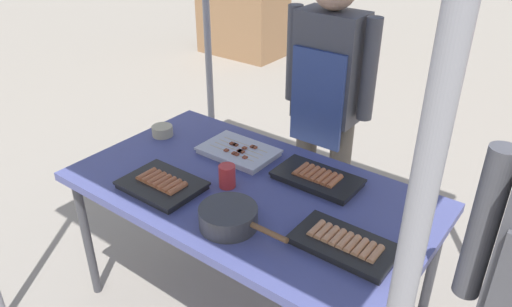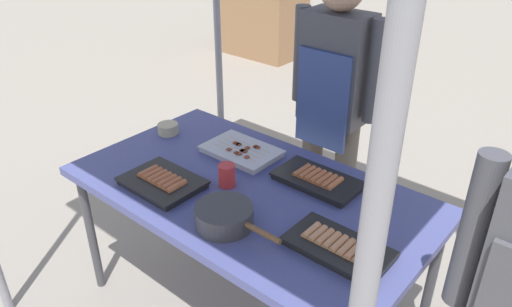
# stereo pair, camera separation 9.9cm
# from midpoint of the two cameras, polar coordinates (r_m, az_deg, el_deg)

# --- Properties ---
(stall_table) EXTENTS (1.60, 0.90, 0.75)m
(stall_table) POSITION_cam_midpoint_polar(r_m,az_deg,el_deg) (2.18, -2.11, -5.19)
(stall_table) COLOR #4C518C
(stall_table) RESTS_ON ground
(tray_grilled_sausages) EXTENTS (0.39, 0.21, 0.05)m
(tray_grilled_sausages) POSITION_cam_midpoint_polar(r_m,az_deg,el_deg) (2.19, 5.90, -2.90)
(tray_grilled_sausages) COLOR black
(tray_grilled_sausages) RESTS_ON stall_table
(tray_meat_skewers) EXTENTS (0.37, 0.25, 0.04)m
(tray_meat_skewers) POSITION_cam_midpoint_polar(r_m,az_deg,el_deg) (2.40, -3.24, 0.23)
(tray_meat_skewers) COLOR silver
(tray_meat_skewers) RESTS_ON stall_table
(tray_pork_links) EXTENTS (0.38, 0.21, 0.05)m
(tray_pork_links) POSITION_cam_midpoint_polar(r_m,az_deg,el_deg) (1.83, 8.78, -10.49)
(tray_pork_links) COLOR black
(tray_pork_links) RESTS_ON stall_table
(tray_spring_rolls) EXTENTS (0.35, 0.26, 0.05)m
(tray_spring_rolls) POSITION_cam_midpoint_polar(r_m,az_deg,el_deg) (2.18, -12.26, -3.59)
(tray_spring_rolls) COLOR black
(tray_spring_rolls) RESTS_ON stall_table
(cooking_wok) EXTENTS (0.39, 0.23, 0.08)m
(cooking_wok) POSITION_cam_midpoint_polar(r_m,az_deg,el_deg) (1.91, -4.70, -7.38)
(cooking_wok) COLOR #38383A
(cooking_wok) RESTS_ON stall_table
(condiment_bowl) EXTENTS (0.11, 0.11, 0.05)m
(condiment_bowl) POSITION_cam_midpoint_polar(r_m,az_deg,el_deg) (2.64, -11.98, 2.60)
(condiment_bowl) COLOR #BFB28C
(condiment_bowl) RESTS_ON stall_table
(drink_cup_near_edge) EXTENTS (0.07, 0.07, 0.10)m
(drink_cup_near_edge) POSITION_cam_midpoint_polar(r_m,az_deg,el_deg) (2.14, -4.74, -2.67)
(drink_cup_near_edge) COLOR red
(drink_cup_near_edge) RESTS_ON stall_table
(vendor_woman) EXTENTS (0.52, 0.23, 1.60)m
(vendor_woman) POSITION_cam_midpoint_polar(r_m,az_deg,el_deg) (2.62, 7.24, 6.93)
(vendor_woman) COLOR #595147
(vendor_woman) RESTS_ON ground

